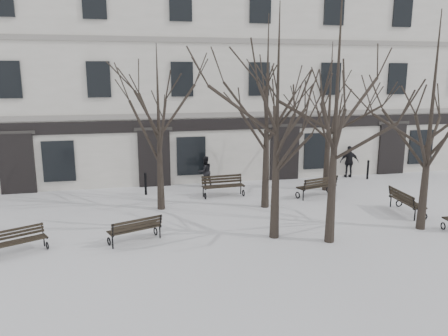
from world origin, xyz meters
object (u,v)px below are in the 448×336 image
object	(u,v)px
bench_1	(135,229)
bench_5	(406,201)
tree_2	(337,86)
bench_3	(223,185)
bench_4	(318,186)
tree_1	(278,96)
tree_3	(433,96)
bench_0	(20,240)

from	to	relation	value
bench_1	bench_5	xyz separation A→B (m)	(10.94, 0.84, 0.04)
tree_2	bench_3	size ratio (longest dim) A/B	4.20
bench_4	tree_1	bearing A→B (deg)	34.15
tree_3	bench_1	size ratio (longest dim) A/B	4.12
bench_0	bench_3	bearing A→B (deg)	7.42
bench_0	bench_5	xyz separation A→B (m)	(14.58, 0.97, 0.09)
tree_2	bench_4	world-z (taller)	tree_2
bench_0	bench_4	xyz separation A→B (m)	(12.08, 4.05, 0.10)
tree_2	bench_0	xyz separation A→B (m)	(-10.15, 1.22, -4.81)
bench_3	bench_1	bearing A→B (deg)	-133.46
tree_3	bench_4	distance (m)	6.77
tree_1	bench_3	distance (m)	7.15
tree_1	bench_4	bearing A→B (deg)	50.79
tree_3	bench_3	distance (m)	9.64
bench_4	bench_1	bearing A→B (deg)	8.25
tree_1	bench_1	size ratio (longest dim) A/B	4.18
tree_3	bench_3	size ratio (longest dim) A/B	3.90
bench_3	bench_4	size ratio (longest dim) A/B	0.96
tree_1	bench_1	xyz separation A→B (m)	(-4.79, 0.56, -4.45)
tree_3	bench_0	world-z (taller)	tree_3
bench_1	bench_3	world-z (taller)	bench_3
tree_3	bench_4	bearing A→B (deg)	112.23
bench_3	tree_1	bearing A→B (deg)	-87.42
tree_1	bench_1	world-z (taller)	tree_1
bench_0	bench_1	world-z (taller)	bench_1
tree_2	tree_3	bearing A→B (deg)	6.78
tree_2	bench_3	bearing A→B (deg)	110.22
tree_1	bench_5	distance (m)	7.70
bench_1	bench_5	distance (m)	10.97
bench_1	bench_5	bearing A→B (deg)	162.82
tree_1	tree_2	bearing A→B (deg)	-25.03
bench_0	tree_1	bearing A→B (deg)	-28.96
tree_3	bench_5	distance (m)	4.71
bench_5	bench_1	bearing A→B (deg)	98.69
tree_1	bench_4	size ratio (longest dim) A/B	3.78
tree_1	tree_2	distance (m)	1.92
bench_1	bench_3	bearing A→B (deg)	-151.11
bench_1	bench_4	distance (m)	9.30
tree_3	bench_1	world-z (taller)	tree_3
bench_0	bench_4	size ratio (longest dim) A/B	0.81
tree_1	bench_0	distance (m)	9.57
tree_2	tree_3	xyz separation A→B (m)	(3.90, 0.46, -0.38)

